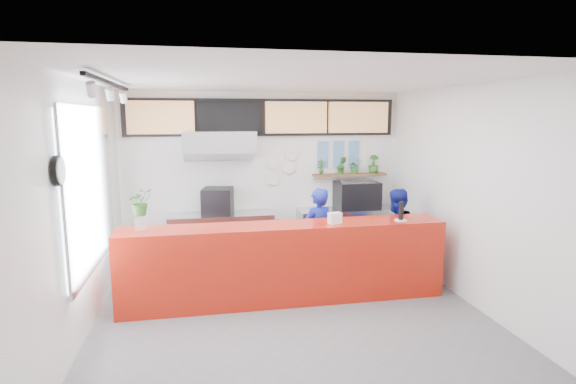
# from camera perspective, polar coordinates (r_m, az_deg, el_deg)

# --- Properties ---
(floor) EXTENTS (5.00, 5.00, 0.00)m
(floor) POSITION_cam_1_polar(r_m,az_deg,el_deg) (6.18, 0.33, -14.98)
(floor) COLOR slate
(floor) RESTS_ON ground
(ceiling) EXTENTS (5.00, 5.00, 0.00)m
(ceiling) POSITION_cam_1_polar(r_m,az_deg,el_deg) (5.64, 0.36, 13.98)
(ceiling) COLOR silver
(wall_back) EXTENTS (5.00, 0.00, 5.00)m
(wall_back) POSITION_cam_1_polar(r_m,az_deg,el_deg) (8.16, -3.09, 2.04)
(wall_back) COLOR white
(wall_back) RESTS_ON ground
(wall_left) EXTENTS (0.00, 5.00, 5.00)m
(wall_left) POSITION_cam_1_polar(r_m,az_deg,el_deg) (5.79, -24.74, -1.94)
(wall_left) COLOR white
(wall_left) RESTS_ON ground
(wall_right) EXTENTS (0.00, 5.00, 5.00)m
(wall_right) POSITION_cam_1_polar(r_m,az_deg,el_deg) (6.67, 21.92, -0.33)
(wall_right) COLOR white
(wall_right) RESTS_ON ground
(service_counter) EXTENTS (4.50, 0.60, 1.10)m
(service_counter) POSITION_cam_1_polar(r_m,az_deg,el_deg) (6.34, -0.38, -8.97)
(service_counter) COLOR #AF1B0C
(service_counter) RESTS_ON ground
(cream_band) EXTENTS (5.00, 0.02, 0.80)m
(cream_band) POSITION_cam_1_polar(r_m,az_deg,el_deg) (8.08, -3.15, 9.79)
(cream_band) COLOR beige
(cream_band) RESTS_ON wall_back
(prep_bench) EXTENTS (1.80, 0.60, 0.90)m
(prep_bench) POSITION_cam_1_polar(r_m,az_deg,el_deg) (8.00, -8.44, -5.88)
(prep_bench) COLOR #B2B5BA
(prep_bench) RESTS_ON ground
(panini_oven) EXTENTS (0.59, 0.59, 0.45)m
(panini_oven) POSITION_cam_1_polar(r_m,az_deg,el_deg) (7.85, -8.91, -1.13)
(panini_oven) COLOR black
(panini_oven) RESTS_ON prep_bench
(extraction_hood) EXTENTS (1.20, 0.70, 0.35)m
(extraction_hood) POSITION_cam_1_polar(r_m,az_deg,el_deg) (7.68, -8.73, 6.35)
(extraction_hood) COLOR #B2B5BA
(extraction_hood) RESTS_ON ceiling
(hood_lip) EXTENTS (1.20, 0.69, 0.31)m
(hood_lip) POSITION_cam_1_polar(r_m,az_deg,el_deg) (7.69, -8.69, 4.86)
(hood_lip) COLOR #B2B5BA
(hood_lip) RESTS_ON ceiling
(right_bench) EXTENTS (1.80, 0.60, 0.90)m
(right_bench) POSITION_cam_1_polar(r_m,az_deg,el_deg) (8.41, 7.48, -5.10)
(right_bench) COLOR #B2B5BA
(right_bench) RESTS_ON ground
(espresso_machine) EXTENTS (0.77, 0.56, 0.49)m
(espresso_machine) POSITION_cam_1_polar(r_m,az_deg,el_deg) (8.32, 8.74, -0.39)
(espresso_machine) COLOR black
(espresso_machine) RESTS_ON right_bench
(espresso_tray) EXTENTS (0.67, 0.52, 0.06)m
(espresso_tray) POSITION_cam_1_polar(r_m,az_deg,el_deg) (8.28, 8.78, 1.20)
(espresso_tray) COLOR #B1B4B9
(espresso_tray) RESTS_ON espresso_machine
(herb_shelf) EXTENTS (1.40, 0.18, 0.04)m
(herb_shelf) POSITION_cam_1_polar(r_m,az_deg,el_deg) (8.43, 7.86, 2.20)
(herb_shelf) COLOR brown
(herb_shelf) RESTS_ON wall_back
(menu_board_far_left) EXTENTS (1.10, 0.10, 0.55)m
(menu_board_far_left) POSITION_cam_1_polar(r_m,az_deg,el_deg) (7.92, -15.84, 9.09)
(menu_board_far_left) COLOR tan
(menu_board_far_left) RESTS_ON wall_back
(menu_board_mid_left) EXTENTS (1.10, 0.10, 0.55)m
(menu_board_mid_left) POSITION_cam_1_polar(r_m,az_deg,el_deg) (7.91, -7.33, 9.37)
(menu_board_mid_left) COLOR black
(menu_board_mid_left) RESTS_ON wall_back
(menu_board_mid_right) EXTENTS (1.10, 0.10, 0.55)m
(menu_board_mid_right) POSITION_cam_1_polar(r_m,az_deg,el_deg) (8.07, 1.03, 9.45)
(menu_board_mid_right) COLOR tan
(menu_board_mid_right) RESTS_ON wall_back
(menu_board_far_right) EXTENTS (1.10, 0.10, 0.55)m
(menu_board_far_right) POSITION_cam_1_polar(r_m,az_deg,el_deg) (8.38, 8.92, 9.34)
(menu_board_far_right) COLOR tan
(menu_board_far_right) RESTS_ON wall_back
(soffit) EXTENTS (4.80, 0.04, 0.65)m
(soffit) POSITION_cam_1_polar(r_m,az_deg,el_deg) (8.05, -3.12, 9.43)
(soffit) COLOR black
(soffit) RESTS_ON wall_back
(window_pane) EXTENTS (0.04, 2.20, 1.90)m
(window_pane) POSITION_cam_1_polar(r_m,az_deg,el_deg) (6.03, -23.93, 0.49)
(window_pane) COLOR silver
(window_pane) RESTS_ON wall_left
(window_frame) EXTENTS (0.03, 2.30, 2.00)m
(window_frame) POSITION_cam_1_polar(r_m,az_deg,el_deg) (6.03, -23.75, 0.49)
(window_frame) COLOR #B2B5BA
(window_frame) RESTS_ON wall_left
(wall_clock_rim) EXTENTS (0.05, 0.30, 0.30)m
(wall_clock_rim) POSITION_cam_1_polar(r_m,az_deg,el_deg) (4.84, -27.23, 2.38)
(wall_clock_rim) COLOR black
(wall_clock_rim) RESTS_ON wall_left
(wall_clock_face) EXTENTS (0.02, 0.26, 0.26)m
(wall_clock_face) POSITION_cam_1_polar(r_m,az_deg,el_deg) (4.83, -26.88, 2.40)
(wall_clock_face) COLOR white
(wall_clock_face) RESTS_ON wall_left
(track_rail) EXTENTS (0.05, 2.40, 0.04)m
(track_rail) POSITION_cam_1_polar(r_m,az_deg,el_deg) (5.61, -21.73, 12.73)
(track_rail) COLOR black
(track_rail) RESTS_ON ceiling
(dec_plate_a) EXTENTS (0.24, 0.03, 0.24)m
(dec_plate_a) POSITION_cam_1_polar(r_m,az_deg,el_deg) (8.12, -2.02, 3.79)
(dec_plate_a) COLOR silver
(dec_plate_a) RESTS_ON wall_back
(dec_plate_b) EXTENTS (0.24, 0.03, 0.24)m
(dec_plate_b) POSITION_cam_1_polar(r_m,az_deg,el_deg) (8.18, 0.06, 3.13)
(dec_plate_b) COLOR silver
(dec_plate_b) RESTS_ON wall_back
(dec_plate_c) EXTENTS (0.24, 0.03, 0.24)m
(dec_plate_c) POSITION_cam_1_polar(r_m,az_deg,el_deg) (8.16, -2.01, 1.69)
(dec_plate_c) COLOR silver
(dec_plate_c) RESTS_ON wall_back
(dec_plate_d) EXTENTS (0.24, 0.03, 0.24)m
(dec_plate_d) POSITION_cam_1_polar(r_m,az_deg,el_deg) (8.17, 0.40, 4.88)
(dec_plate_d) COLOR silver
(dec_plate_d) RESTS_ON wall_back
(photo_frame_a) EXTENTS (0.20, 0.02, 0.25)m
(photo_frame_a) POSITION_cam_1_polar(r_m,az_deg,el_deg) (8.31, 4.47, 5.63)
(photo_frame_a) COLOR #598CBF
(photo_frame_a) RESTS_ON wall_back
(photo_frame_b) EXTENTS (0.20, 0.02, 0.25)m
(photo_frame_b) POSITION_cam_1_polar(r_m,az_deg,el_deg) (8.39, 6.46, 5.63)
(photo_frame_b) COLOR #598CBF
(photo_frame_b) RESTS_ON wall_back
(photo_frame_c) EXTENTS (0.20, 0.02, 0.25)m
(photo_frame_c) POSITION_cam_1_polar(r_m,az_deg,el_deg) (8.49, 8.40, 5.64)
(photo_frame_c) COLOR #598CBF
(photo_frame_c) RESTS_ON wall_back
(photo_frame_d) EXTENTS (0.20, 0.02, 0.25)m
(photo_frame_d) POSITION_cam_1_polar(r_m,az_deg,el_deg) (8.33, 4.45, 3.91)
(photo_frame_d) COLOR #598CBF
(photo_frame_d) RESTS_ON wall_back
(photo_frame_e) EXTENTS (0.20, 0.02, 0.25)m
(photo_frame_e) POSITION_cam_1_polar(r_m,az_deg,el_deg) (8.41, 6.43, 3.94)
(photo_frame_e) COLOR #598CBF
(photo_frame_e) RESTS_ON wall_back
(photo_frame_f) EXTENTS (0.20, 0.02, 0.25)m
(photo_frame_f) POSITION_cam_1_polar(r_m,az_deg,el_deg) (8.51, 8.36, 3.96)
(photo_frame_f) COLOR #598CBF
(photo_frame_f) RESTS_ON wall_back
(staff_center) EXTENTS (0.64, 0.53, 1.49)m
(staff_center) POSITION_cam_1_polar(r_m,az_deg,el_deg) (7.01, 3.79, -5.52)
(staff_center) COLOR navy
(staff_center) RESTS_ON ground
(staff_right) EXTENTS (0.86, 0.77, 1.44)m
(staff_right) POSITION_cam_1_polar(r_m,az_deg,el_deg) (7.40, 13.46, -5.13)
(staff_right) COLOR navy
(staff_right) RESTS_ON ground
(herb_a) EXTENTS (0.16, 0.13, 0.28)m
(herb_a) POSITION_cam_1_polar(r_m,az_deg,el_deg) (8.25, 4.21, 3.22)
(herb_a) COLOR #2D6523
(herb_a) RESTS_ON herb_shelf
(herb_b) EXTENTS (0.20, 0.17, 0.32)m
(herb_b) POSITION_cam_1_polar(r_m,az_deg,el_deg) (8.36, 6.84, 3.41)
(herb_b) COLOR #2D6523
(herb_b) RESTS_ON herb_shelf
(herb_c) EXTENTS (0.27, 0.25, 0.26)m
(herb_c) POSITION_cam_1_polar(r_m,az_deg,el_deg) (8.44, 8.52, 3.24)
(herb_c) COLOR #2D6523
(herb_c) RESTS_ON herb_shelf
(herb_d) EXTENTS (0.24, 0.23, 0.34)m
(herb_d) POSITION_cam_1_polar(r_m,az_deg,el_deg) (8.56, 10.80, 3.53)
(herb_d) COLOR #2D6523
(herb_d) RESTS_ON herb_shelf
(glass_vase) EXTENTS (0.21, 0.21, 0.20)m
(glass_vase) POSITION_cam_1_polar(r_m,az_deg,el_deg) (6.08, -18.09, -3.90)
(glass_vase) COLOR silver
(glass_vase) RESTS_ON service_counter
(basil_vase) EXTENTS (0.38, 0.35, 0.34)m
(basil_vase) POSITION_cam_1_polar(r_m,az_deg,el_deg) (6.02, -18.23, -1.20)
(basil_vase) COLOR #2D6523
(basil_vase) RESTS_ON glass_vase
(napkin_holder) EXTENTS (0.20, 0.15, 0.15)m
(napkin_holder) POSITION_cam_1_polar(r_m,az_deg,el_deg) (6.26, 5.97, -3.32)
(napkin_holder) COLOR white
(napkin_holder) RESTS_ON service_counter
(white_plate) EXTENTS (0.23, 0.23, 0.01)m
(white_plate) POSITION_cam_1_polar(r_m,az_deg,el_deg) (6.60, 14.12, -3.50)
(white_plate) COLOR white
(white_plate) RESTS_ON service_counter
(pepper_mill) EXTENTS (0.08, 0.08, 0.26)m
(pepper_mill) POSITION_cam_1_polar(r_m,az_deg,el_deg) (6.57, 14.16, -2.32)
(pepper_mill) COLOR black
(pepper_mill) RESTS_ON white_plate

